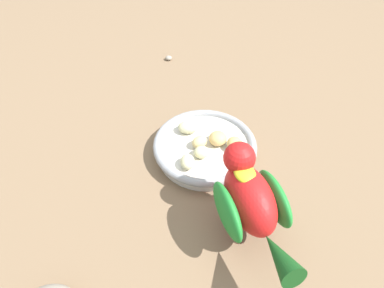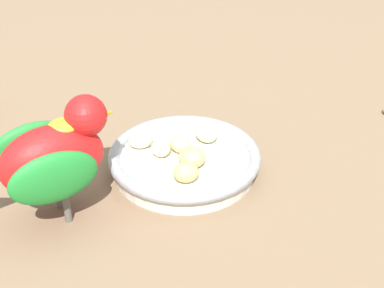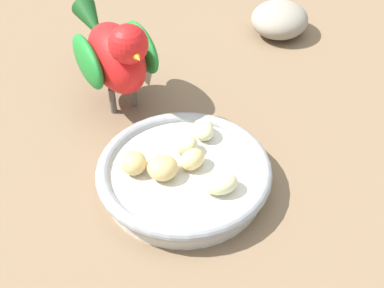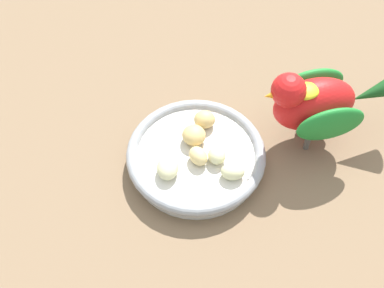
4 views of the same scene
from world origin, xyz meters
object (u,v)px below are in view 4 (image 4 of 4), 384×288
object	(u,v)px
apple_piece_1	(194,135)
apple_piece_2	(218,157)
feeding_bowl	(196,157)
apple_piece_5	(205,119)
parrot	(318,102)
apple_piece_3	(198,156)
apple_piece_4	(233,172)
apple_piece_0	(168,168)

from	to	relation	value
apple_piece_1	apple_piece_2	size ratio (longest dim) A/B	1.22
feeding_bowl	apple_piece_5	xyz separation A→B (m)	(0.03, 0.04, 0.02)
apple_piece_5	parrot	xyz separation A→B (m)	(0.14, -0.07, 0.05)
apple_piece_3	feeding_bowl	bearing A→B (deg)	82.70
apple_piece_1	apple_piece_3	distance (m)	0.04
apple_piece_1	apple_piece_2	xyz separation A→B (m)	(0.02, -0.05, -0.00)
feeding_bowl	parrot	xyz separation A→B (m)	(0.17, -0.02, 0.07)
feeding_bowl	apple_piece_2	size ratio (longest dim) A/B	7.06
apple_piece_4	apple_piece_0	bearing A→B (deg)	153.26
apple_piece_0	apple_piece_1	bearing A→B (deg)	33.63
feeding_bowl	apple_piece_0	bearing A→B (deg)	-165.28
apple_piece_1	apple_piece_4	xyz separation A→B (m)	(0.03, -0.08, -0.00)
parrot	apple_piece_5	bearing A→B (deg)	-16.18
apple_piece_3	parrot	xyz separation A→B (m)	(0.18, -0.01, 0.05)
apple_piece_0	apple_piece_3	distance (m)	0.05
apple_piece_0	apple_piece_4	xyz separation A→B (m)	(0.08, -0.04, -0.00)
apple_piece_1	parrot	xyz separation A→B (m)	(0.17, -0.05, 0.05)
apple_piece_4	apple_piece_3	bearing A→B (deg)	128.73
parrot	apple_piece_4	bearing A→B (deg)	21.37
apple_piece_2	apple_piece_3	distance (m)	0.03
apple_piece_3	apple_piece_4	xyz separation A→B (m)	(0.03, -0.04, -0.00)
apple_piece_3	apple_piece_5	xyz separation A→B (m)	(0.03, 0.06, 0.00)
apple_piece_5	parrot	bearing A→B (deg)	-25.49
apple_piece_3	apple_piece_2	bearing A→B (deg)	-27.26
apple_piece_2	apple_piece_4	xyz separation A→B (m)	(0.01, -0.03, -0.00)
apple_piece_0	apple_piece_4	bearing A→B (deg)	-26.74
apple_piece_3	apple_piece_5	bearing A→B (deg)	58.52
apple_piece_0	feeding_bowl	bearing A→B (deg)	14.72
apple_piece_1	apple_piece_2	bearing A→B (deg)	-71.08
apple_piece_4	apple_piece_5	world-z (taller)	apple_piece_5
apple_piece_1	apple_piece_5	world-z (taller)	same
feeding_bowl	parrot	distance (m)	0.19
apple_piece_3	apple_piece_5	distance (m)	0.07
apple_piece_0	apple_piece_4	distance (m)	0.09
apple_piece_0	apple_piece_1	world-z (taller)	apple_piece_1
apple_piece_2	apple_piece_1	bearing A→B (deg)	108.92
apple_piece_0	apple_piece_3	world-z (taller)	same
feeding_bowl	apple_piece_4	xyz separation A→B (m)	(0.03, -0.05, 0.02)
apple_piece_0	apple_piece_2	bearing A→B (deg)	-8.91
apple_piece_0	apple_piece_2	size ratio (longest dim) A/B	1.38
apple_piece_4	apple_piece_5	distance (m)	0.10
apple_piece_2	apple_piece_4	world-z (taller)	same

